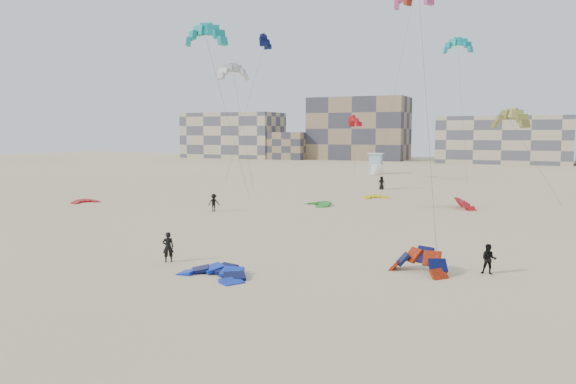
% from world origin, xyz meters
% --- Properties ---
extents(ground, '(320.00, 320.00, 0.00)m').
position_xyz_m(ground, '(0.00, 0.00, 0.00)').
color(ground, beige).
rests_on(ground, ground).
extents(kite_ground_blue, '(4.64, 4.81, 1.62)m').
position_xyz_m(kite_ground_blue, '(2.88, 0.26, 0.00)').
color(kite_ground_blue, blue).
rests_on(kite_ground_blue, ground).
extents(kite_ground_orange, '(4.28, 4.29, 3.36)m').
position_xyz_m(kite_ground_orange, '(12.81, 5.55, 0.00)').
color(kite_ground_orange, red).
rests_on(kite_ground_orange, ground).
extents(kite_ground_red, '(4.00, 3.92, 1.03)m').
position_xyz_m(kite_ground_red, '(-27.36, 22.17, 0.00)').
color(kite_ground_red, '#B71014').
rests_on(kite_ground_red, ground).
extents(kite_ground_green, '(5.01, 5.01, 1.40)m').
position_xyz_m(kite_ground_green, '(-2.82, 30.54, 0.00)').
color(kite_ground_green, '#159627').
rests_on(kite_ground_green, ground).
extents(kite_ground_red_far, '(4.27, 4.18, 3.28)m').
position_xyz_m(kite_ground_red_far, '(11.93, 34.26, 0.00)').
color(kite_ground_red_far, '#B71014').
rests_on(kite_ground_red_far, ground).
extents(kite_ground_yellow, '(4.36, 4.42, 1.01)m').
position_xyz_m(kite_ground_yellow, '(1.06, 39.67, 0.00)').
color(kite_ground_yellow, yellow).
rests_on(kite_ground_yellow, ground).
extents(kitesurfer_main, '(0.80, 0.75, 1.83)m').
position_xyz_m(kitesurfer_main, '(-1.45, 2.06, 0.92)').
color(kitesurfer_main, black).
rests_on(kitesurfer_main, ground).
extents(kitesurfer_b, '(0.83, 0.66, 1.68)m').
position_xyz_m(kitesurfer_b, '(16.36, 6.83, 0.84)').
color(kitesurfer_b, black).
rests_on(kitesurfer_b, ground).
extents(kitesurfer_c, '(1.24, 1.27, 1.75)m').
position_xyz_m(kitesurfer_c, '(-10.56, 22.02, 0.87)').
color(kitesurfer_c, black).
rests_on(kitesurfer_c, ground).
extents(kitesurfer_e, '(0.91, 0.61, 1.82)m').
position_xyz_m(kitesurfer_e, '(-1.01, 50.08, 0.91)').
color(kitesurfer_e, black).
rests_on(kitesurfer_e, ground).
extents(kite_fly_teal_a, '(4.19, 10.05, 16.12)m').
position_xyz_m(kite_fly_teal_a, '(-7.79, 16.60, 15.87)').
color(kite_fly_teal_a, '#0DA2A3').
rests_on(kite_fly_teal_a, ground).
extents(kite_fly_grey, '(7.16, 6.01, 15.47)m').
position_xyz_m(kite_fly_grey, '(-15.85, 35.48, 14.97)').
color(kite_fly_grey, silver).
rests_on(kite_fly_grey, ground).
extents(kite_fly_olive, '(7.50, 6.34, 9.47)m').
position_xyz_m(kite_fly_olive, '(15.77, 36.18, 8.99)').
color(kite_fly_olive, olive).
rests_on(kite_fly_olive, ground).
extents(kite_fly_navy, '(5.67, 7.89, 20.93)m').
position_xyz_m(kite_fly_navy, '(-18.00, 48.52, 20.66)').
color(kite_fly_navy, '#080B3F').
rests_on(kite_fly_navy, ground).
extents(kite_fly_teal_b, '(3.76, 3.66, 19.21)m').
position_xyz_m(kite_fly_teal_b, '(8.21, 52.68, 19.01)').
color(kite_fly_teal_b, '#0DA2A3').
rests_on(kite_fly_teal_b, ground).
extents(kite_fly_red, '(5.02, 9.39, 9.99)m').
position_xyz_m(kite_fly_red, '(-9.48, 64.46, 9.54)').
color(kite_fly_red, '#B71014').
rests_on(kite_fly_red, ground).
extents(lifeguard_tower_far, '(3.02, 5.50, 3.93)m').
position_xyz_m(lifeguard_tower_far, '(-9.77, 79.00, 1.95)').
color(lifeguard_tower_far, white).
rests_on(lifeguard_tower_far, ground).
extents(condo_west_a, '(30.00, 15.00, 14.00)m').
position_xyz_m(condo_west_a, '(-70.00, 130.00, 7.00)').
color(condo_west_a, tan).
rests_on(condo_west_a, ground).
extents(condo_west_b, '(28.00, 14.00, 18.00)m').
position_xyz_m(condo_west_b, '(-30.00, 134.00, 9.00)').
color(condo_west_b, '#887052').
rests_on(condo_west_b, ground).
extents(condo_mid, '(32.00, 16.00, 12.00)m').
position_xyz_m(condo_mid, '(10.00, 130.00, 6.00)').
color(condo_mid, tan).
rests_on(condo_mid, ground).
extents(condo_fill_left, '(12.00, 10.00, 8.00)m').
position_xyz_m(condo_fill_left, '(-50.00, 128.00, 4.00)').
color(condo_fill_left, '#887052').
rests_on(condo_fill_left, ground).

